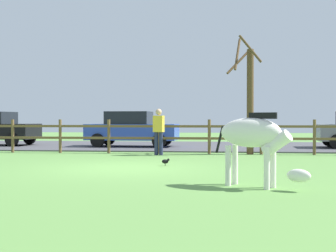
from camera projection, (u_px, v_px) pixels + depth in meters
ground_plane at (126, 168)px, 12.09m from camera, size 60.00×60.00×0.00m
parking_asphalt at (164, 146)px, 21.34m from camera, size 28.00×7.40×0.05m
paddock_fence at (134, 134)px, 17.12m from camera, size 20.74×0.11×1.26m
bare_tree at (249, 96)px, 16.66m from camera, size 1.26×1.33×4.30m
zebra at (255, 138)px, 8.68m from camera, size 1.73×1.20×1.41m
crow_on_grass at (166, 161)px, 12.59m from camera, size 0.21×0.10×0.20m
parked_car_blue at (132, 129)px, 20.52m from camera, size 4.08×2.04×1.56m
visitor_near_fence at (159, 130)px, 16.26m from camera, size 0.41×0.31×1.64m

